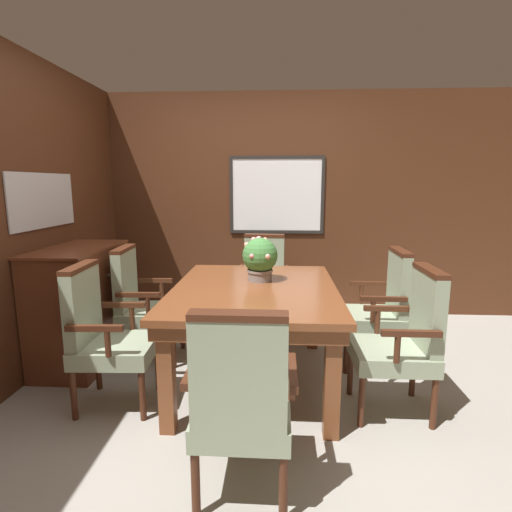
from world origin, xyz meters
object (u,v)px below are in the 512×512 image
Objects in this scene: chair_left_near at (104,333)px; sideboard_cabinet at (81,305)px; chair_right_far at (381,305)px; chair_left_far at (142,301)px; chair_right_near at (405,338)px; chair_head_near at (242,399)px; dining_table at (255,299)px; chair_head_far at (263,280)px; potted_plant at (260,258)px.

chair_left_near is 0.80m from sideboard_cabinet.
chair_left_far is at bearing -89.40° from chair_right_far.
chair_right_far is at bearing -72.66° from chair_left_near.
chair_right_near is 1.25m from chair_head_near.
chair_head_near is 1.00× the size of chair_right_far.
dining_table is 1.05m from chair_right_near.
chair_right_near is 1.00× the size of chair_right_far.
chair_head_near is at bearing -89.74° from dining_table.
chair_head_far is 2.80× the size of potted_plant.
chair_left_near is at bearing -119.79° from chair_head_far.
chair_left_far and chair_right_near have the same top height.
potted_plant reaches higher than chair_right_far.
chair_head_far is at bearing -54.75° from chair_left_far.
chair_right_near is at bearing -53.74° from chair_head_far.
sideboard_cabinet is at bearing 96.18° from chair_left_far.
chair_head_far is (0.02, 1.15, -0.14)m from dining_table.
chair_head_near is at bearing -86.78° from chair_head_far.
chair_right_far is (0.03, 0.70, 0.00)m from chair_right_near.
chair_right_far is (1.01, 0.35, -0.14)m from dining_table.
chair_right_near is at bearing -140.65° from chair_head_near.
chair_left_far is 1.00× the size of chair_right_near.
chair_head_far and chair_head_near have the same top height.
potted_plant is (0.03, 0.19, 0.27)m from dining_table.
chair_left_near is 1.25m from chair_head_near.
chair_left_near and chair_right_far have the same top height.
chair_right_far is (0.99, -0.80, 0.00)m from chair_head_far.
chair_left_near is 1.22m from potted_plant.
chair_head_far reaches higher than dining_table.
chair_left_far reaches higher than dining_table.
chair_left_far and chair_head_far have the same top height.
potted_plant is at bearing -85.86° from chair_head_far.
chair_right_near is 1.00× the size of chair_left_near.
sideboard_cabinet is at bearing 169.24° from dining_table.
chair_left_far and chair_head_near have the same top height.
chair_right_far is at bearing 1.67° from sideboard_cabinet.
chair_left_near is (-1.96, -0.02, 0.00)m from chair_right_near.
chair_head_near is 1.39m from potted_plant.
chair_head_far is at bearing 30.55° from sideboard_cabinet.
chair_right_far is 2.80× the size of potted_plant.
sideboard_cabinet is at bearing 33.77° from chair_left_near.
chair_head_near is 2.04m from sideboard_cabinet.
sideboard_cabinet is at bearing -104.54° from chair_right_near.
sideboard_cabinet reaches higher than dining_table.
chair_right_near is 2.80× the size of potted_plant.
chair_head_near is at bearing -33.04° from chair_right_far.
chair_right_far is at bearing 9.32° from potted_plant.
chair_right_far is at bearing 19.10° from dining_table.
sideboard_cabinet reaches higher than chair_head_near.
chair_left_near is at bearing -89.52° from chair_right_near.
chair_head_far is at bearing -147.38° from chair_right_near.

